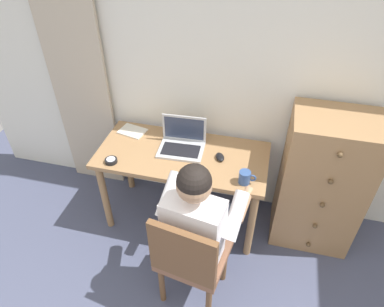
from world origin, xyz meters
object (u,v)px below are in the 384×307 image
at_px(person_seated, 201,218).
at_px(laptop, 182,142).
at_px(desk, 183,164).
at_px(notebook_pad, 132,131).
at_px(computer_mouse, 220,157).
at_px(chair, 190,258).
at_px(desk_clock, 111,161).
at_px(coffee_mug, 245,177).
at_px(dresser, 321,182).

height_order(person_seated, laptop, person_seated).
bearing_deg(laptop, desk, -74.09).
bearing_deg(desk, notebook_pad, 159.65).
bearing_deg(notebook_pad, laptop, -1.11).
distance_m(desk, computer_mouse, 0.31).
distance_m(chair, desk_clock, 0.91).
distance_m(laptop, desk_clock, 0.55).
relative_size(laptop, coffee_mug, 2.94).
distance_m(chair, notebook_pad, 1.16).
bearing_deg(person_seated, desk_clock, 157.04).
bearing_deg(computer_mouse, dresser, -18.26).
bearing_deg(person_seated, dresser, 38.80).
bearing_deg(computer_mouse, desk_clock, 172.28).
distance_m(notebook_pad, coffee_mug, 1.04).
bearing_deg(coffee_mug, person_seated, -124.40).
height_order(chair, person_seated, person_seated).
height_order(chair, coffee_mug, chair).
height_order(chair, notebook_pad, chair).
xyz_separation_m(dresser, chair, (-0.81, -0.81, -0.09)).
xyz_separation_m(desk, chair, (0.24, -0.72, -0.13)).
bearing_deg(laptop, computer_mouse, -10.97).
distance_m(dresser, notebook_pad, 1.53).
bearing_deg(notebook_pad, chair, -39.42).
bearing_deg(desk, person_seated, -63.79).
distance_m(dresser, laptop, 1.08).
bearing_deg(dresser, chair, -134.97).
bearing_deg(desk_clock, computer_mouse, 16.74).
xyz_separation_m(desk, laptop, (-0.02, 0.07, 0.15)).
relative_size(dresser, person_seated, 0.96).
height_order(laptop, desk_clock, laptop).
xyz_separation_m(desk, computer_mouse, (0.29, 0.01, 0.12)).
bearing_deg(computer_mouse, person_seated, -116.78).
distance_m(desk, notebook_pad, 0.51).
bearing_deg(coffee_mug, desk_clock, -178.72).
bearing_deg(dresser, person_seated, -141.20).
distance_m(person_seated, laptop, 0.68).
xyz_separation_m(person_seated, desk_clock, (-0.75, 0.32, 0.07)).
relative_size(desk, computer_mouse, 12.90).
distance_m(desk_clock, notebook_pad, 0.40).
relative_size(person_seated, notebook_pad, 5.63).
height_order(chair, laptop, laptop).
xyz_separation_m(chair, coffee_mug, (0.26, 0.52, 0.28)).
xyz_separation_m(person_seated, notebook_pad, (-0.74, 0.71, 0.06)).
bearing_deg(dresser, notebook_pad, 176.89).
relative_size(notebook_pad, coffee_mug, 1.75).
bearing_deg(computer_mouse, chair, -118.22).
height_order(person_seated, coffee_mug, person_seated).
bearing_deg(computer_mouse, laptop, 144.57).
xyz_separation_m(laptop, notebook_pad, (-0.45, 0.11, -0.05)).
distance_m(dresser, chair, 1.15).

